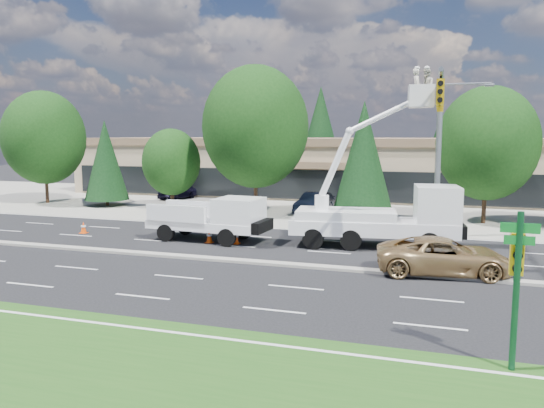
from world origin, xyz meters
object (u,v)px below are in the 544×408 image
(bucket_truck, at_px, (388,210))
(minivan, at_px, (444,256))
(street_sign_pole, at_px, (517,274))
(signal_mast, at_px, (440,130))
(utility_pickup, at_px, (213,223))

(bucket_truck, bearing_deg, minivan, -66.70)
(street_sign_pole, distance_m, minivan, 9.29)
(minivan, bearing_deg, signal_mast, -3.89)
(signal_mast, xyz_separation_m, utility_pickup, (-11.70, -2.88, -5.05))
(bucket_truck, distance_m, minivan, 5.67)
(signal_mast, height_order, street_sign_pole, signal_mast)
(signal_mast, bearing_deg, utility_pickup, -166.19)
(signal_mast, height_order, bucket_truck, bucket_truck)
(street_sign_pole, distance_m, utility_pickup, 18.63)
(utility_pickup, xyz_separation_m, minivan, (12.10, -3.57, -0.23))
(street_sign_pole, bearing_deg, utility_pickup, 137.40)
(signal_mast, distance_m, street_sign_pole, 15.99)
(bucket_truck, bearing_deg, signal_mast, 27.37)
(street_sign_pole, height_order, bucket_truck, bucket_truck)
(bucket_truck, height_order, minivan, bucket_truck)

